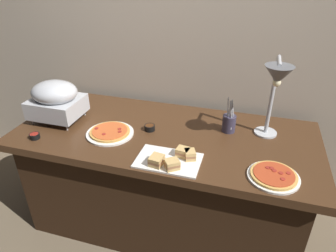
{
  "coord_description": "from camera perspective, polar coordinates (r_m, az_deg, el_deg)",
  "views": [
    {
      "loc": [
        0.49,
        -1.58,
        1.74
      ],
      "look_at": [
        0.02,
        0.0,
        0.81
      ],
      "focal_mm": 32.5,
      "sensor_mm": 36.0,
      "label": 1
    }
  ],
  "objects": [
    {
      "name": "ground_plane",
      "position": [
        2.41,
        -0.53,
        -16.97
      ],
      "size": [
        8.0,
        8.0,
        0.0
      ],
      "primitive_type": "plane",
      "color": "brown"
    },
    {
      "name": "back_wall",
      "position": [
        2.21,
        3.26,
        15.18
      ],
      "size": [
        4.4,
        0.04,
        2.4
      ],
      "primitive_type": "cube",
      "color": "#B7A893",
      "rests_on": "ground_plane"
    },
    {
      "name": "buffet_table",
      "position": [
        2.14,
        -0.58,
        -9.85
      ],
      "size": [
        1.9,
        0.84,
        0.76
      ],
      "color": "#422816",
      "rests_on": "ground_plane"
    },
    {
      "name": "chafing_dish",
      "position": [
        2.14,
        -20.3,
        4.77
      ],
      "size": [
        0.32,
        0.27,
        0.27
      ],
      "color": "#B7BABF",
      "rests_on": "buffet_table"
    },
    {
      "name": "heat_lamp",
      "position": [
        1.72,
        19.64,
        7.62
      ],
      "size": [
        0.15,
        0.32,
        0.5
      ],
      "color": "#B7BABF",
      "rests_on": "buffet_table"
    },
    {
      "name": "pizza_plate_front",
      "position": [
        1.64,
        19.19,
        -8.82
      ],
      "size": [
        0.26,
        0.26,
        0.03
      ],
      "color": "white",
      "rests_on": "buffet_table"
    },
    {
      "name": "pizza_plate_center",
      "position": [
        1.94,
        -10.83,
        -1.2
      ],
      "size": [
        0.3,
        0.3,
        0.03
      ],
      "color": "white",
      "rests_on": "buffet_table"
    },
    {
      "name": "sandwich_platter",
      "position": [
        1.65,
        0.62,
        -6.25
      ],
      "size": [
        0.35,
        0.23,
        0.06
      ],
      "color": "white",
      "rests_on": "buffet_table"
    },
    {
      "name": "sauce_cup_near",
      "position": [
        2.03,
        -23.74,
        -1.71
      ],
      "size": [
        0.06,
        0.06,
        0.03
      ],
      "color": "black",
      "rests_on": "buffet_table"
    },
    {
      "name": "sauce_cup_far",
      "position": [
        1.95,
        -3.45,
        -0.28
      ],
      "size": [
        0.07,
        0.07,
        0.04
      ],
      "color": "black",
      "rests_on": "buffet_table"
    },
    {
      "name": "utensil_holder",
      "position": [
        1.95,
        11.37,
        0.58
      ],
      "size": [
        0.08,
        0.08,
        0.23
      ],
      "color": "#383347",
      "rests_on": "buffet_table"
    }
  ]
}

